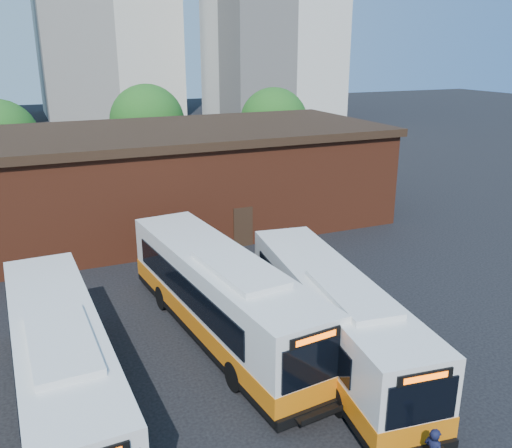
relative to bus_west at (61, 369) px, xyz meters
name	(u,v)px	position (x,y,z in m)	size (l,w,h in m)	color
ground	(314,384)	(8.18, -1.93, -1.57)	(220.00, 220.00, 0.00)	black
bus_west	(61,369)	(0.00, 0.00, 0.00)	(3.12, 12.75, 3.45)	silver
bus_midwest	(221,298)	(6.36, 2.61, 0.10)	(4.20, 13.67, 3.67)	silver
bus_mideast	(332,319)	(9.69, -0.53, -0.01)	(4.09, 12.73, 3.42)	silver
depot_building	(166,177)	(8.18, 18.07, 1.69)	(28.60, 12.60, 6.40)	maroon
tree_mid	(147,122)	(10.18, 32.07, 3.51)	(6.56, 6.56, 8.36)	#382314
tree_east	(274,122)	(21.18, 29.07, 3.27)	(6.24, 6.24, 7.96)	#382314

